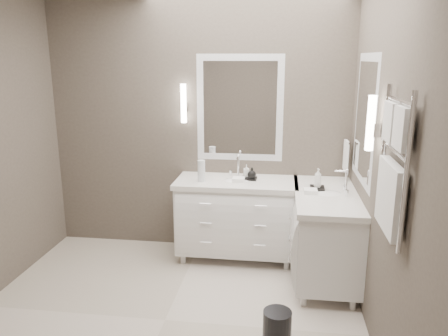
# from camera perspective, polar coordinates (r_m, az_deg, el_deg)

# --- Properties ---
(floor) EXTENTS (3.20, 3.00, 0.01)m
(floor) POSITION_cam_1_polar(r_m,az_deg,el_deg) (3.77, -7.71, -19.14)
(floor) COLOR beige
(floor) RESTS_ON ground
(wall_back) EXTENTS (3.20, 0.01, 2.70)m
(wall_back) POSITION_cam_1_polar(r_m,az_deg,el_deg) (4.67, -3.46, 5.44)
(wall_back) COLOR #514941
(wall_back) RESTS_ON floor
(wall_front) EXTENTS (3.20, 0.01, 2.70)m
(wall_front) POSITION_cam_1_polar(r_m,az_deg,el_deg) (1.90, -21.09, -8.74)
(wall_front) COLOR #514941
(wall_front) RESTS_ON floor
(wall_right) EXTENTS (0.01, 3.00, 2.70)m
(wall_right) POSITION_cam_1_polar(r_m,az_deg,el_deg) (3.19, 20.40, 0.46)
(wall_right) COLOR #514941
(wall_right) RESTS_ON floor
(vanity_back) EXTENTS (1.24, 0.59, 0.97)m
(vanity_back) POSITION_cam_1_polar(r_m,az_deg,el_deg) (4.56, 1.63, -6.02)
(vanity_back) COLOR white
(vanity_back) RESTS_ON floor
(vanity_right) EXTENTS (0.59, 1.24, 0.97)m
(vanity_right) POSITION_cam_1_polar(r_m,az_deg,el_deg) (4.26, 13.08, -7.90)
(vanity_right) COLOR white
(vanity_right) RESTS_ON floor
(mirror_back) EXTENTS (0.90, 0.02, 1.10)m
(mirror_back) POSITION_cam_1_polar(r_m,az_deg,el_deg) (4.57, 2.07, 7.79)
(mirror_back) COLOR white
(mirror_back) RESTS_ON wall_back
(mirror_right) EXTENTS (0.02, 0.90, 1.10)m
(mirror_right) POSITION_cam_1_polar(r_m,az_deg,el_deg) (3.93, 17.92, 6.06)
(mirror_right) COLOR white
(mirror_right) RESTS_ON wall_right
(sconce_back) EXTENTS (0.06, 0.06, 0.40)m
(sconce_back) POSITION_cam_1_polar(r_m,az_deg,el_deg) (4.59, -5.30, 8.31)
(sconce_back) COLOR white
(sconce_back) RESTS_ON wall_back
(sconce_right) EXTENTS (0.06, 0.06, 0.40)m
(sconce_right) POSITION_cam_1_polar(r_m,az_deg,el_deg) (3.34, 18.61, 5.44)
(sconce_right) COLOR white
(sconce_right) RESTS_ON wall_right
(towel_bar_corner) EXTENTS (0.03, 0.22, 0.30)m
(towel_bar_corner) POSITION_cam_1_polar(r_m,az_deg,el_deg) (4.54, 15.64, 1.67)
(towel_bar_corner) COLOR white
(towel_bar_corner) RESTS_ON wall_right
(towel_ladder) EXTENTS (0.06, 0.58, 0.90)m
(towel_ladder) POSITION_cam_1_polar(r_m,az_deg,el_deg) (2.79, 21.13, -0.59)
(towel_ladder) COLOR white
(towel_ladder) RESTS_ON wall_right
(waste_bin) EXTENTS (0.28, 0.28, 0.29)m
(waste_bin) POSITION_cam_1_polar(r_m,az_deg,el_deg) (3.40, 6.94, -20.22)
(waste_bin) COLOR black
(waste_bin) RESTS_ON floor
(amenity_tray_back) EXTENTS (0.16, 0.13, 0.02)m
(amenity_tray_back) POSITION_cam_1_polar(r_m,az_deg,el_deg) (4.47, 3.29, -1.36)
(amenity_tray_back) COLOR black
(amenity_tray_back) RESTS_ON vanity_back
(amenity_tray_right) EXTENTS (0.14, 0.18, 0.03)m
(amenity_tray_right) POSITION_cam_1_polar(r_m,az_deg,el_deg) (4.21, 12.08, -2.63)
(amenity_tray_right) COLOR black
(amenity_tray_right) RESTS_ON vanity_right
(water_bottle) EXTENTS (0.09, 0.09, 0.22)m
(water_bottle) POSITION_cam_1_polar(r_m,az_deg,el_deg) (4.38, -2.97, -0.38)
(water_bottle) COLOR silver
(water_bottle) RESTS_ON vanity_back
(soap_bottle_a) EXTENTS (0.07, 0.07, 0.13)m
(soap_bottle_a) POSITION_cam_1_polar(r_m,az_deg,el_deg) (4.48, 2.94, -0.36)
(soap_bottle_a) COLOR white
(soap_bottle_a) RESTS_ON amenity_tray_back
(soap_bottle_b) EXTENTS (0.11, 0.11, 0.11)m
(soap_bottle_b) POSITION_cam_1_polar(r_m,az_deg,el_deg) (4.42, 3.66, -0.63)
(soap_bottle_b) COLOR black
(soap_bottle_b) RESTS_ON amenity_tray_back
(soap_bottle_c) EXTENTS (0.08, 0.09, 0.18)m
(soap_bottle_c) POSITION_cam_1_polar(r_m,az_deg,el_deg) (4.18, 12.16, -1.28)
(soap_bottle_c) COLOR white
(soap_bottle_c) RESTS_ON amenity_tray_right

